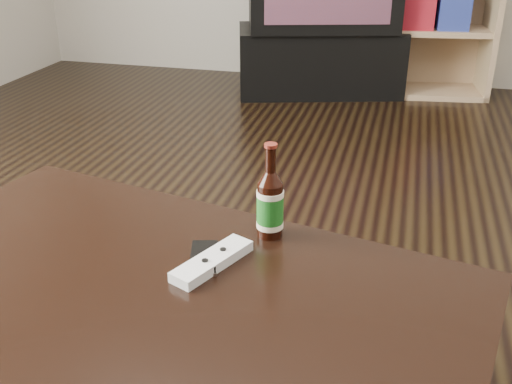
% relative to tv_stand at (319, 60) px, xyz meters
% --- Properties ---
extents(tv_stand, '(1.10, 0.76, 0.40)m').
position_rel_tv_stand_xyz_m(tv_stand, '(0.00, 0.00, 0.00)').
color(tv_stand, black).
rests_on(tv_stand, floor).
extents(coffee_table, '(1.29, 0.92, 0.44)m').
position_rel_tv_stand_xyz_m(coffee_table, '(0.14, -2.91, 0.18)').
color(coffee_table, black).
rests_on(coffee_table, floor).
extents(beer_bottle, '(0.07, 0.07, 0.21)m').
position_rel_tv_stand_xyz_m(beer_bottle, '(0.31, -2.67, 0.31)').
color(beer_bottle, black).
rests_on(beer_bottle, coffee_table).
extents(phone, '(0.08, 0.12, 0.02)m').
position_rel_tv_stand_xyz_m(phone, '(0.21, -2.80, 0.25)').
color(phone, '#A9A9AB').
rests_on(phone, coffee_table).
extents(remote, '(0.12, 0.19, 0.02)m').
position_rel_tv_stand_xyz_m(remote, '(0.23, -2.81, 0.25)').
color(remote, silver).
rests_on(remote, coffee_table).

